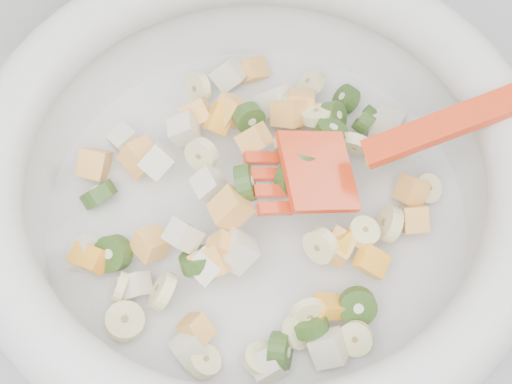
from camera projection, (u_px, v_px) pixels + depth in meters
name	position (u px, v px, depth m)	size (l,w,h in m)	color
counter	(337.00, 380.00, 1.00)	(2.00, 0.60, 0.90)	gray
mixing_bowl	(256.00, 183.00, 0.55)	(0.46, 0.40, 0.15)	silver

